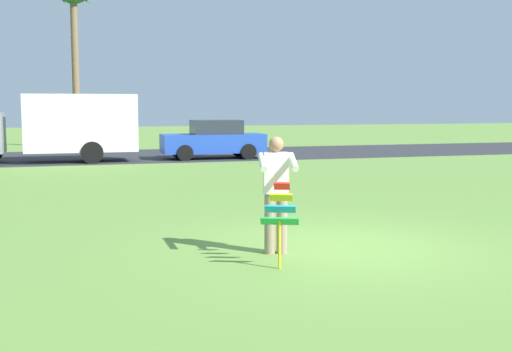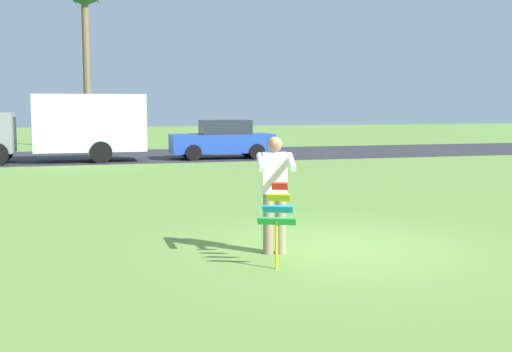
% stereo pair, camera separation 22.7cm
% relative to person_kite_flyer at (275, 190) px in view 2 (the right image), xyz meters
% --- Properties ---
extents(ground_plane, '(120.00, 120.00, 0.00)m').
position_rel_person_kite_flyer_xyz_m(ground_plane, '(1.08, 0.14, -0.95)').
color(ground_plane, olive).
extents(road_strip, '(120.00, 8.00, 0.01)m').
position_rel_person_kite_flyer_xyz_m(road_strip, '(1.08, 19.51, -0.95)').
color(road_strip, '#2D2D33').
rests_on(road_strip, ground).
extents(person_kite_flyer, '(0.65, 0.73, 1.73)m').
position_rel_person_kite_flyer_xyz_m(person_kite_flyer, '(0.00, 0.00, 0.00)').
color(person_kite_flyer, gray).
rests_on(person_kite_flyer, ground).
extents(kite_held, '(0.58, 0.72, 1.12)m').
position_rel_person_kite_flyer_xyz_m(kite_held, '(-0.18, -0.70, -0.20)').
color(kite_held, red).
rests_on(kite_held, ground).
extents(parked_truck_grey_van, '(6.71, 2.15, 2.62)m').
position_rel_person_kite_flyer_xyz_m(parked_truck_grey_van, '(-3.01, 17.11, 0.46)').
color(parked_truck_grey_van, gray).
rests_on(parked_truck_grey_van, ground).
extents(parked_car_blue, '(4.24, 1.91, 1.60)m').
position_rel_person_kite_flyer_xyz_m(parked_car_blue, '(3.11, 17.11, -0.18)').
color(parked_car_blue, '#2347B7').
rests_on(parked_car_blue, ground).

